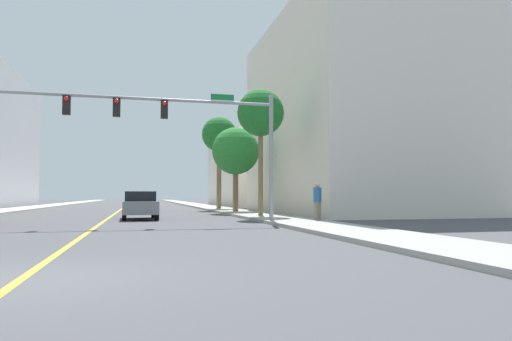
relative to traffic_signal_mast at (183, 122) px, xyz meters
The scene contains 13 objects.
ground 29.17m from the traffic_signal_mast, 97.24° to the left, with size 192.00×192.00×0.00m, color #47474C.
sidewalk_left 31.53m from the traffic_signal_mast, 113.69° to the left, with size 2.91×168.00×0.15m, color beige.
sidewalk_right 29.41m from the traffic_signal_mast, 79.53° to the left, with size 2.91×168.00×0.15m, color #9E9B93.
lane_marking_center 29.17m from the traffic_signal_mast, 97.24° to the left, with size 0.16×144.00×0.01m, color yellow.
building_right_near 18.10m from the traffic_signal_mast, 39.54° to the left, with size 11.86×19.76×14.66m, color silver.
building_right_far 38.77m from the traffic_signal_mast, 70.37° to the left, with size 10.29×21.79×8.61m, color silver.
traffic_signal_mast is the anchor object (origin of this frame).
palm_near 7.23m from the traffic_signal_mast, 45.08° to the left, with size 2.77×2.77×7.45m.
palm_mid 13.72m from the traffic_signal_mast, 68.35° to the left, with size 3.56×3.56×6.30m.
palm_far 21.22m from the traffic_signal_mast, 76.04° to the left, with size 3.18×3.18×8.37m.
car_silver 34.62m from the traffic_signal_mast, 92.53° to the left, with size 1.81×3.93×1.45m.
car_gray 6.73m from the traffic_signal_mast, 109.78° to the left, with size 1.96×4.35×1.54m.
pedestrian 7.33m from the traffic_signal_mast, ahead, with size 0.38×0.38×1.79m.
Camera 1 is at (1.80, -7.83, 1.31)m, focal length 32.50 mm.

